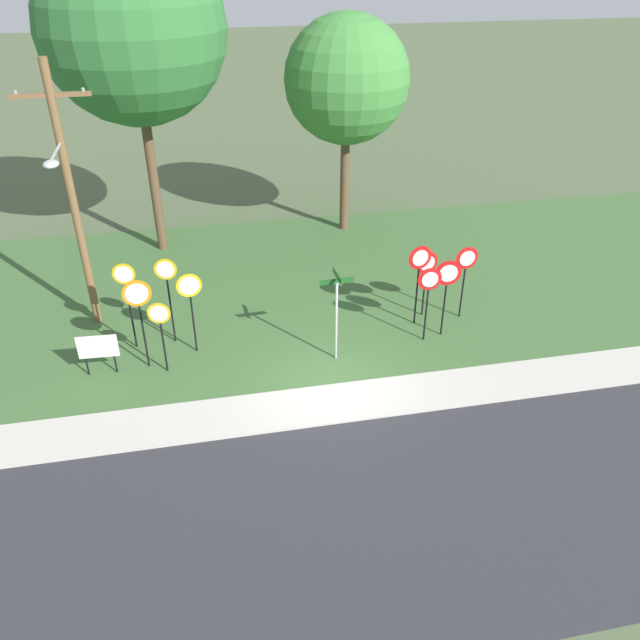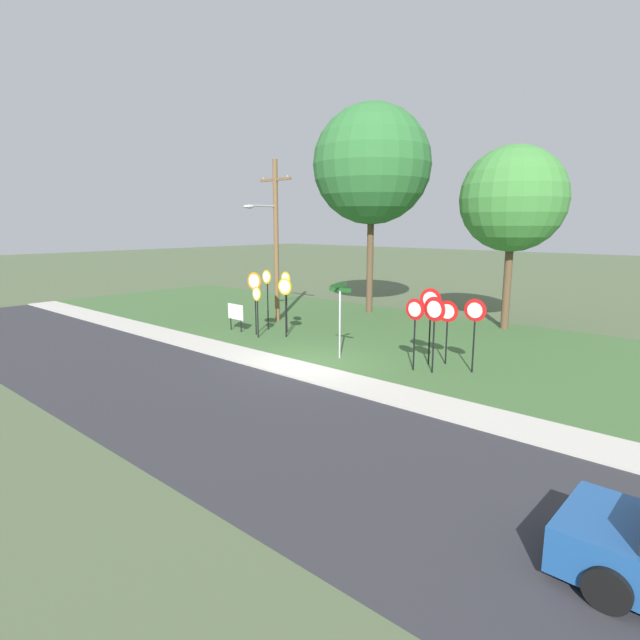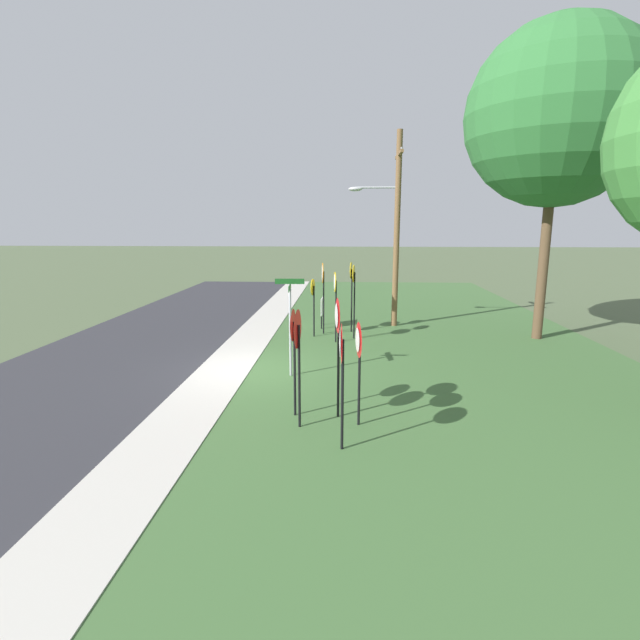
# 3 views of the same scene
# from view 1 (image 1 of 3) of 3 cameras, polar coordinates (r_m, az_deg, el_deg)

# --- Properties ---
(ground_plane) EXTENTS (160.00, 160.00, 0.00)m
(ground_plane) POSITION_cam_1_polar(r_m,az_deg,el_deg) (17.56, 0.80, -5.97)
(ground_plane) COLOR #4C5B3D
(road_asphalt) EXTENTS (44.00, 6.40, 0.01)m
(road_asphalt) POSITION_cam_1_polar(r_m,az_deg,el_deg) (14.15, 5.08, -17.56)
(road_asphalt) COLOR #2D2D33
(road_asphalt) RESTS_ON ground_plane
(sidewalk_strip) EXTENTS (44.00, 1.60, 0.06)m
(sidewalk_strip) POSITION_cam_1_polar(r_m,az_deg,el_deg) (16.93, 1.37, -7.50)
(sidewalk_strip) COLOR #BCB7AD
(sidewalk_strip) RESTS_ON ground_plane
(grass_median) EXTENTS (44.00, 12.00, 0.04)m
(grass_median) POSITION_cam_1_polar(r_m,az_deg,el_deg) (22.53, -2.41, 3.18)
(grass_median) COLOR #3D6033
(grass_median) RESTS_ON ground_plane
(stop_sign_near_left) EXTENTS (0.78, 0.12, 2.79)m
(stop_sign_near_left) POSITION_cam_1_polar(r_m,az_deg,el_deg) (17.83, -16.00, 1.35)
(stop_sign_near_left) COLOR black
(stop_sign_near_left) RESTS_ON grass_median
(stop_sign_near_right) EXTENTS (0.62, 0.13, 2.23)m
(stop_sign_near_right) POSITION_cam_1_polar(r_m,az_deg,el_deg) (17.71, -14.17, -0.29)
(stop_sign_near_right) COLOR black
(stop_sign_near_right) RESTS_ON grass_median
(stop_sign_far_left) EXTENTS (0.65, 0.12, 2.78)m
(stop_sign_far_left) POSITION_cam_1_polar(r_m,az_deg,el_deg) (18.84, -13.57, 3.21)
(stop_sign_far_left) COLOR black
(stop_sign_far_left) RESTS_ON grass_median
(stop_sign_far_center) EXTENTS (0.72, 0.12, 2.58)m
(stop_sign_far_center) POSITION_cam_1_polar(r_m,az_deg,el_deg) (18.27, -11.59, 2.12)
(stop_sign_far_center) COLOR black
(stop_sign_far_center) RESTS_ON grass_median
(stop_sign_far_right) EXTENTS (0.64, 0.12, 2.79)m
(stop_sign_far_right) POSITION_cam_1_polar(r_m,az_deg,el_deg) (18.86, -17.03, 2.71)
(stop_sign_far_right) COLOR black
(stop_sign_far_right) RESTS_ON grass_median
(yield_sign_near_left) EXTENTS (0.75, 0.11, 2.47)m
(yield_sign_near_left) POSITION_cam_1_polar(r_m,az_deg,el_deg) (20.19, 13.01, 4.80)
(yield_sign_near_left) COLOR black
(yield_sign_near_left) RESTS_ON grass_median
(yield_sign_near_right) EXTENTS (0.81, 0.12, 2.55)m
(yield_sign_near_right) POSITION_cam_1_polar(r_m,az_deg,el_deg) (19.05, 11.40, 3.54)
(yield_sign_near_right) COLOR black
(yield_sign_near_right) RESTS_ON grass_median
(yield_sign_far_left) EXTENTS (0.72, 0.11, 2.45)m
(yield_sign_far_left) POSITION_cam_1_polar(r_m,az_deg,el_deg) (18.74, 9.78, 2.92)
(yield_sign_far_left) COLOR black
(yield_sign_far_left) RESTS_ON grass_median
(yield_sign_far_right) EXTENTS (0.77, 0.14, 2.70)m
(yield_sign_far_right) POSITION_cam_1_polar(r_m,az_deg,el_deg) (19.46, 8.94, 4.80)
(yield_sign_far_right) COLOR black
(yield_sign_far_right) RESTS_ON grass_median
(yield_sign_center) EXTENTS (0.75, 0.14, 2.26)m
(yield_sign_center) POSITION_cam_1_polar(r_m,az_deg,el_deg) (20.13, 9.57, 4.57)
(yield_sign_center) COLOR black
(yield_sign_center) RESTS_ON grass_median
(street_name_post) EXTENTS (0.96, 0.82, 2.78)m
(street_name_post) POSITION_cam_1_polar(r_m,az_deg,el_deg) (17.71, 1.50, 1.03)
(street_name_post) COLOR #9EA0A8
(street_name_post) RESTS_ON grass_median
(utility_pole) EXTENTS (2.10, 2.14, 7.93)m
(utility_pole) POSITION_cam_1_polar(r_m,az_deg,el_deg) (19.71, -21.55, 10.54)
(utility_pole) COLOR brown
(utility_pole) RESTS_ON grass_median
(notice_board) EXTENTS (1.10, 0.09, 1.25)m
(notice_board) POSITION_cam_1_polar(r_m,az_deg,el_deg) (18.54, -19.35, -2.45)
(notice_board) COLOR black
(notice_board) RESTS_ON grass_median
(oak_tree_left) EXTENTS (6.29, 6.29, 11.11)m
(oak_tree_left) POSITION_cam_1_polar(r_m,az_deg,el_deg) (23.89, -16.53, 23.83)
(oak_tree_left) COLOR brown
(oak_tree_left) RESTS_ON grass_median
(oak_tree_right) EXTENTS (4.74, 4.74, 8.34)m
(oak_tree_right) POSITION_cam_1_polar(r_m,az_deg,el_deg) (25.37, 2.41, 20.74)
(oak_tree_right) COLOR brown
(oak_tree_right) RESTS_ON grass_median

